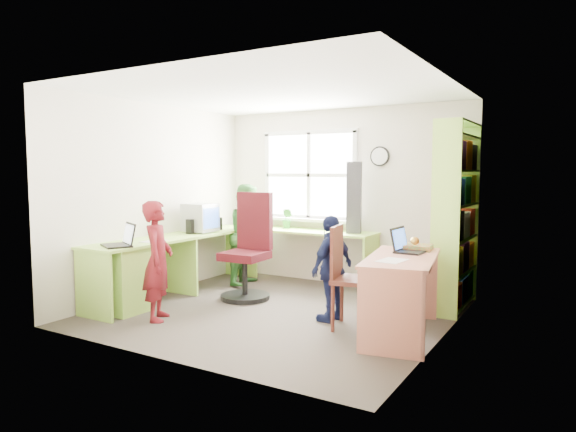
% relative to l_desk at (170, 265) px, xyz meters
% --- Properties ---
extents(room, '(3.64, 3.44, 2.44)m').
position_rel_l_desk_xyz_m(room, '(1.32, 0.38, 0.76)').
color(room, '#413A33').
rests_on(room, ground).
extents(l_desk, '(2.38, 2.95, 0.75)m').
position_rel_l_desk_xyz_m(l_desk, '(0.00, 0.00, 0.00)').
color(l_desk, '#C1FF65').
rests_on(l_desk, ground).
extents(right_desk, '(0.83, 1.40, 0.76)m').
position_rel_l_desk_xyz_m(right_desk, '(2.74, 0.22, 0.09)').
color(right_desk, tan).
rests_on(right_desk, ground).
extents(bookshelf, '(0.30, 1.02, 2.10)m').
position_rel_l_desk_xyz_m(bookshelf, '(2.96, 1.47, 0.55)').
color(bookshelf, '#C1FF65').
rests_on(bookshelf, ground).
extents(swivel_chair, '(0.63, 0.63, 1.29)m').
position_rel_l_desk_xyz_m(swivel_chair, '(0.67, 0.67, 0.10)').
color(swivel_chair, black).
rests_on(swivel_chair, ground).
extents(wooden_chair, '(0.52, 0.52, 1.02)m').
position_rel_l_desk_xyz_m(wooden_chair, '(2.22, 0.17, 0.10)').
color(wooden_chair, '#59281D').
rests_on(wooden_chair, ground).
extents(crt_monitor, '(0.40, 0.35, 0.38)m').
position_rel_l_desk_xyz_m(crt_monitor, '(-0.18, 0.77, 0.49)').
color(crt_monitor, '#A9A9AE').
rests_on(crt_monitor, l_desk).
extents(laptop_left, '(0.46, 0.43, 0.25)m').
position_rel_l_desk_xyz_m(laptop_left, '(-0.09, -0.64, 0.35)').
color(laptop_left, black).
rests_on(laptop_left, l_desk).
extents(laptop_right, '(0.31, 0.37, 0.24)m').
position_rel_l_desk_xyz_m(laptop_right, '(2.69, 0.51, 0.36)').
color(laptop_right, black).
rests_on(laptop_right, right_desk).
extents(speaker_a, '(0.10, 0.10, 0.19)m').
position_rel_l_desk_xyz_m(speaker_a, '(-0.18, 0.59, 0.39)').
color(speaker_a, black).
rests_on(speaker_a, l_desk).
extents(speaker_b, '(0.11, 0.11, 0.17)m').
position_rel_l_desk_xyz_m(speaker_b, '(-0.16, 1.12, 0.38)').
color(speaker_b, black).
rests_on(speaker_b, l_desk).
extents(cd_tower, '(0.23, 0.21, 0.93)m').
position_rel_l_desk_xyz_m(cd_tower, '(1.60, 1.73, 0.76)').
color(cd_tower, black).
rests_on(cd_tower, l_desk).
extents(game_box, '(0.29, 0.29, 0.05)m').
position_rel_l_desk_xyz_m(game_box, '(2.76, 0.68, 0.33)').
color(game_box, red).
rests_on(game_box, right_desk).
extents(paper_a, '(0.24, 0.32, 0.00)m').
position_rel_l_desk_xyz_m(paper_a, '(-0.07, -0.18, 0.30)').
color(paper_a, silver).
rests_on(paper_a, l_desk).
extents(paper_b, '(0.24, 0.32, 0.00)m').
position_rel_l_desk_xyz_m(paper_b, '(2.74, -0.06, 0.30)').
color(paper_b, silver).
rests_on(paper_b, right_desk).
extents(potted_plant, '(0.19, 0.17, 0.28)m').
position_rel_l_desk_xyz_m(potted_plant, '(0.58, 1.74, 0.44)').
color(potted_plant, '#2B6D2B').
rests_on(potted_plant, l_desk).
extents(person_red, '(0.50, 0.55, 1.25)m').
position_rel_l_desk_xyz_m(person_red, '(0.39, -0.59, 0.17)').
color(person_red, maroon).
rests_on(person_red, ground).
extents(person_green, '(0.63, 0.75, 1.38)m').
position_rel_l_desk_xyz_m(person_green, '(0.22, 1.30, 0.23)').
color(person_green, '#34762F').
rests_on(person_green, ground).
extents(person_navy, '(0.37, 0.68, 1.10)m').
position_rel_l_desk_xyz_m(person_navy, '(1.98, 0.30, 0.10)').
color(person_navy, '#151C43').
rests_on(person_navy, ground).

